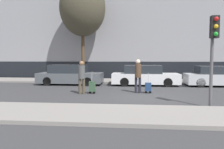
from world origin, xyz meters
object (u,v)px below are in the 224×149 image
(parked_car_0, at_px, (70,75))
(bare_tree_near_crossing, at_px, (83,8))
(trolley_right, at_px, (148,87))
(traffic_light, at_px, (213,43))
(trolley_left, at_px, (92,86))
(pedestrian_right, at_px, (138,74))
(parked_car_2, at_px, (216,77))
(parked_car_1, at_px, (145,76))
(pedestrian_left, at_px, (82,75))
(parked_bicycle, at_px, (212,77))

(parked_car_0, height_order, bare_tree_near_crossing, bare_tree_near_crossing)
(trolley_right, height_order, traffic_light, traffic_light)
(trolley_left, distance_m, traffic_light, 6.28)
(pedestrian_right, xyz_separation_m, trolley_right, (0.55, -0.05, -0.70))
(parked_car_2, relative_size, trolley_right, 3.72)
(parked_car_0, relative_size, parked_car_2, 1.11)
(parked_car_1, relative_size, traffic_light, 1.35)
(parked_car_0, distance_m, bare_tree_near_crossing, 5.92)
(trolley_right, bearing_deg, traffic_light, -58.51)
(parked_car_0, bearing_deg, trolley_left, -59.12)
(parked_car_1, height_order, pedestrian_right, pedestrian_right)
(parked_car_0, relative_size, trolley_right, 4.12)
(parked_car_1, bearing_deg, parked_car_2, -0.17)
(parked_car_2, height_order, bare_tree_near_crossing, bare_tree_near_crossing)
(pedestrian_right, bearing_deg, parked_car_0, -31.42)
(parked_car_0, distance_m, pedestrian_left, 4.54)
(parked_car_0, height_order, trolley_left, parked_car_0)
(parked_car_1, distance_m, traffic_light, 7.51)
(parked_car_2, bearing_deg, parked_car_1, 179.83)
(trolley_right, xyz_separation_m, parked_bicycle, (5.31, 5.64, 0.15))
(pedestrian_left, distance_m, trolley_left, 0.82)
(parked_car_0, xyz_separation_m, pedestrian_left, (1.85, -4.13, 0.33))
(parked_car_0, relative_size, bare_tree_near_crossing, 0.56)
(parked_car_1, distance_m, trolley_left, 4.96)
(parked_car_0, height_order, pedestrian_right, pedestrian_right)
(parked_car_0, distance_m, parked_bicycle, 10.87)
(pedestrian_right, bearing_deg, pedestrian_left, 16.47)
(pedestrian_right, distance_m, traffic_light, 4.60)
(pedestrian_right, distance_m, trolley_right, 0.89)
(parked_car_2, relative_size, pedestrian_right, 2.27)
(pedestrian_left, relative_size, bare_tree_near_crossing, 0.21)
(parked_car_2, height_order, trolley_right, parked_car_2)
(traffic_light, distance_m, bare_tree_near_crossing, 12.40)
(parked_car_2, height_order, trolley_left, parked_car_2)
(parked_car_2, bearing_deg, parked_car_0, 179.81)
(bare_tree_near_crossing, bearing_deg, parked_car_2, -14.75)
(trolley_right, bearing_deg, pedestrian_right, 175.25)
(parked_car_1, relative_size, trolley_right, 4.16)
(pedestrian_left, relative_size, trolley_left, 1.46)
(parked_car_0, xyz_separation_m, parked_car_2, (10.17, -0.03, -0.03))
(parked_bicycle, bearing_deg, parked_car_2, -103.28)
(parked_car_2, bearing_deg, bare_tree_near_crossing, 165.25)
(parked_car_0, relative_size, pedestrian_left, 2.62)
(parked_car_1, xyz_separation_m, pedestrian_left, (-3.51, -4.11, 0.34))
(pedestrian_left, bearing_deg, traffic_light, 135.95)
(traffic_light, bearing_deg, pedestrian_right, 127.29)
(parked_car_1, height_order, parked_bicycle, parked_car_1)
(parked_car_1, relative_size, trolley_left, 3.86)
(pedestrian_left, xyz_separation_m, traffic_light, (5.62, -2.87, 1.45))
(pedestrian_left, height_order, trolley_left, pedestrian_left)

